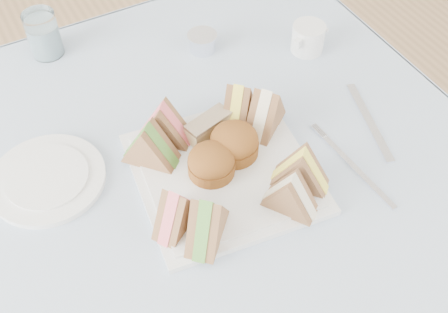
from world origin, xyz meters
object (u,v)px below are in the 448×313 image
table (204,287)px  serving_plate (224,173)px  creamer_jug (308,38)px  water_glass (43,34)px

table → serving_plate: (0.04, -0.01, 0.38)m
serving_plate → creamer_jug: (0.31, 0.21, 0.02)m
serving_plate → creamer_jug: bearing=41.1°
creamer_jug → serving_plate: bearing=-169.8°
serving_plate → water_glass: (-0.16, 0.45, 0.04)m
serving_plate → water_glass: 0.48m
water_glass → serving_plate: bearing=-70.2°
table → serving_plate: serving_plate is taller
creamer_jug → water_glass: bearing=128.6°
table → water_glass: bearing=105.0°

